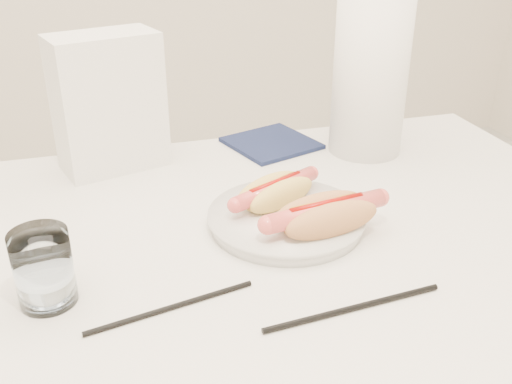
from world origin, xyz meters
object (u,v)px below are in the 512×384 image
object	(u,v)px
napkin_box	(109,103)
plate	(286,220)
hotdog_left	(275,192)
water_glass	(43,268)
hotdog_right	(326,216)
paper_towel_roll	(371,72)
table	(224,292)

from	to	relation	value
napkin_box	plate	bearing A→B (deg)	-68.48
hotdog_left	water_glass	xyz separation A→B (m)	(-0.31, -0.12, 0.01)
hotdog_right	paper_towel_roll	xyz separation A→B (m)	(0.19, 0.28, 0.10)
hotdog_right	plate	bearing A→B (deg)	114.31
hotdog_left	water_glass	distance (m)	0.33
table	plate	xyz separation A→B (m)	(0.10, 0.05, 0.07)
napkin_box	paper_towel_roll	world-z (taller)	paper_towel_roll
hotdog_right	water_glass	bearing A→B (deg)	175.95
table	paper_towel_roll	distance (m)	0.47
water_glass	paper_towel_roll	xyz separation A→B (m)	(0.54, 0.31, 0.10)
plate	napkin_box	distance (m)	0.37
table	hotdog_left	world-z (taller)	hotdog_left
table	paper_towel_roll	world-z (taller)	paper_towel_roll
table	napkin_box	world-z (taller)	napkin_box
napkin_box	hotdog_right	bearing A→B (deg)	-69.10
plate	water_glass	bearing A→B (deg)	-164.72
water_glass	napkin_box	xyz separation A→B (m)	(0.10, 0.36, 0.07)
hotdog_right	napkin_box	size ratio (longest dim) A/B	0.78
napkin_box	paper_towel_roll	xyz separation A→B (m)	(0.44, -0.06, 0.03)
table	plate	distance (m)	0.13
hotdog_left	hotdog_right	world-z (taller)	hotdog_right
table	hotdog_left	bearing A→B (deg)	40.46
plate	hotdog_left	xyz separation A→B (m)	(-0.01, 0.03, 0.03)
plate	paper_towel_roll	bearing A→B (deg)	44.51
plate	paper_towel_roll	xyz separation A→B (m)	(0.23, 0.22, 0.14)
table	water_glass	size ratio (longest dim) A/B	13.35
hotdog_left	paper_towel_roll	world-z (taller)	paper_towel_roll
table	water_glass	bearing A→B (deg)	-169.84
plate	hotdog_right	world-z (taller)	hotdog_right
table	paper_towel_roll	bearing A→B (deg)	39.45
plate	paper_towel_roll	world-z (taller)	paper_towel_roll
hotdog_left	hotdog_right	bearing A→B (deg)	-91.14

